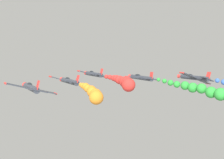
{
  "coord_description": "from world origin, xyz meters",
  "views": [
    {
      "loc": [
        -31.12,
        -58.47,
        104.45
      ],
      "look_at": [
        0.0,
        0.0,
        98.17
      ],
      "focal_mm": 45.54,
      "sensor_mm": 36.0,
      "label": 1
    }
  ],
  "objects_px": {
    "airplane_lead": "(94,74)",
    "airplane_left_inner": "(69,81)",
    "airplane_right_outer": "(194,78)",
    "airplane_left_outer": "(31,88)",
    "airplane_right_inner": "(141,78)"
  },
  "relations": [
    {
      "from": "airplane_left_inner",
      "to": "airplane_left_outer",
      "type": "bearing_deg",
      "value": -145.09
    },
    {
      "from": "airplane_left_inner",
      "to": "airplane_right_outer",
      "type": "height_order",
      "value": "airplane_right_outer"
    },
    {
      "from": "airplane_lead",
      "to": "airplane_left_inner",
      "type": "xyz_separation_m",
      "value": [
        -10.05,
        -9.19,
        -0.62
      ]
    },
    {
      "from": "airplane_right_outer",
      "to": "airplane_lead",
      "type": "bearing_deg",
      "value": 138.13
    },
    {
      "from": "airplane_left_outer",
      "to": "airplane_right_outer",
      "type": "bearing_deg",
      "value": -1.57
    },
    {
      "from": "airplane_right_inner",
      "to": "airplane_left_outer",
      "type": "height_order",
      "value": "airplane_right_inner"
    },
    {
      "from": "airplane_right_inner",
      "to": "airplane_left_outer",
      "type": "relative_size",
      "value": 1.0
    },
    {
      "from": "airplane_left_outer",
      "to": "airplane_left_inner",
      "type": "bearing_deg",
      "value": 34.91
    },
    {
      "from": "airplane_lead",
      "to": "airplane_left_outer",
      "type": "height_order",
      "value": "airplane_lead"
    },
    {
      "from": "airplane_left_inner",
      "to": "airplane_left_outer",
      "type": "xyz_separation_m",
      "value": [
        -9.88,
        -6.89,
        -0.08
      ]
    },
    {
      "from": "airplane_left_inner",
      "to": "airplane_right_outer",
      "type": "bearing_deg",
      "value": -15.25
    },
    {
      "from": "airplane_lead",
      "to": "airplane_left_inner",
      "type": "bearing_deg",
      "value": -137.56
    },
    {
      "from": "airplane_left_inner",
      "to": "airplane_lead",
      "type": "bearing_deg",
      "value": 42.44
    },
    {
      "from": "airplane_right_outer",
      "to": "airplane_right_inner",
      "type": "bearing_deg",
      "value": 139.5
    },
    {
      "from": "airplane_left_outer",
      "to": "airplane_right_outer",
      "type": "relative_size",
      "value": 1.0
    }
  ]
}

